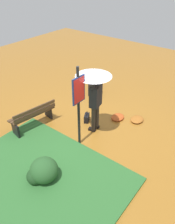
{
  "coord_description": "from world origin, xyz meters",
  "views": [
    {
      "loc": [
        4.28,
        3.42,
        4.31
      ],
      "look_at": [
        0.18,
        0.24,
        0.85
      ],
      "focal_mm": 36.53,
      "sensor_mm": 36.0,
      "label": 1
    }
  ],
  "objects_px": {
    "person_with_umbrella": "(94,85)",
    "trash_bin": "(93,85)",
    "info_sign_post": "(79,99)",
    "park_bench": "(33,116)",
    "handbag": "(87,118)"
  },
  "relations": [
    {
      "from": "info_sign_post",
      "to": "handbag",
      "type": "distance_m",
      "value": 1.71
    },
    {
      "from": "park_bench",
      "to": "trash_bin",
      "type": "relative_size",
      "value": 1.68
    },
    {
      "from": "person_with_umbrella",
      "to": "info_sign_post",
      "type": "relative_size",
      "value": 0.89
    },
    {
      "from": "info_sign_post",
      "to": "park_bench",
      "type": "xyz_separation_m",
      "value": [
        0.26,
        -1.6,
        -1.04
      ]
    },
    {
      "from": "person_with_umbrella",
      "to": "handbag",
      "type": "height_order",
      "value": "person_with_umbrella"
    },
    {
      "from": "person_with_umbrella",
      "to": "trash_bin",
      "type": "bearing_deg",
      "value": -143.04
    },
    {
      "from": "person_with_umbrella",
      "to": "trash_bin",
      "type": "relative_size",
      "value": 2.45
    },
    {
      "from": "person_with_umbrella",
      "to": "info_sign_post",
      "type": "xyz_separation_m",
      "value": [
        0.68,
        0.02,
        -0.11
      ]
    },
    {
      "from": "info_sign_post",
      "to": "trash_bin",
      "type": "bearing_deg",
      "value": -151.2
    },
    {
      "from": "info_sign_post",
      "to": "handbag",
      "type": "relative_size",
      "value": 6.22
    },
    {
      "from": "person_with_umbrella",
      "to": "park_bench",
      "type": "relative_size",
      "value": 1.46
    },
    {
      "from": "info_sign_post",
      "to": "trash_bin",
      "type": "distance_m",
      "value": 2.97
    },
    {
      "from": "person_with_umbrella",
      "to": "trash_bin",
      "type": "height_order",
      "value": "person_with_umbrella"
    },
    {
      "from": "person_with_umbrella",
      "to": "park_bench",
      "type": "xyz_separation_m",
      "value": [
        0.95,
        -1.58,
        -1.15
      ]
    },
    {
      "from": "person_with_umbrella",
      "to": "park_bench",
      "type": "distance_m",
      "value": 2.17
    }
  ]
}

